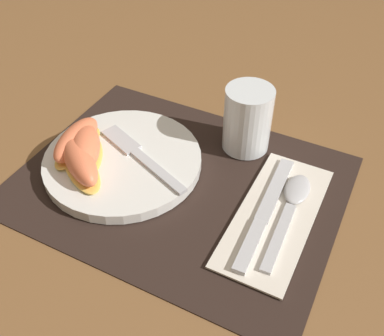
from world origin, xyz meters
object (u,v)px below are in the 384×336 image
plate (123,161)px  spoon (293,201)px  juice_glass (247,122)px  citrus_wedge_0 (77,141)px  citrus_wedge_2 (80,162)px  fork (137,154)px  knife (264,213)px  citrus_wedge_1 (85,150)px

plate → spoon: size_ratio=1.31×
juice_glass → citrus_wedge_0: (-0.21, -0.14, -0.01)m
citrus_wedge_2 → plate: bearing=55.9°
fork → citrus_wedge_2: bearing=-128.9°
spoon → citrus_wedge_0: 0.32m
juice_glass → citrus_wedge_2: size_ratio=0.87×
fork → knife: bearing=-3.8°
spoon → citrus_wedge_2: size_ratio=1.52×
citrus_wedge_0 → citrus_wedge_2: (0.03, -0.04, 0.00)m
citrus_wedge_1 → spoon: bearing=12.2°
plate → juice_glass: bearing=40.7°
plate → knife: plate is taller
juice_glass → citrus_wedge_1: juice_glass is taller
fork → citrus_wedge_0: bearing=-160.7°
citrus_wedge_0 → citrus_wedge_2: size_ratio=0.94×
knife → citrus_wedge_0: 0.29m
knife → citrus_wedge_2: bearing=-168.7°
knife → plate: bearing=180.0°
spoon → citrus_wedge_2: citrus_wedge_2 is taller
fork → citrus_wedge_0: size_ratio=1.62×
plate → fork: 0.02m
plate → citrus_wedge_0: (-0.07, -0.02, 0.02)m
citrus_wedge_1 → citrus_wedge_2: (0.01, -0.02, -0.00)m
knife → citrus_wedge_2: 0.26m
spoon → citrus_wedge_2: (-0.28, -0.09, 0.02)m
knife → citrus_wedge_1: bearing=-174.2°
juice_glass → knife: size_ratio=0.47×
juice_glass → spoon: bearing=-40.2°
knife → spoon: spoon is taller
juice_glass → spoon: 0.14m
juice_glass → citrus_wedge_0: 0.25m
plate → citrus_wedge_1: citrus_wedge_1 is taller
citrus_wedge_0 → citrus_wedge_2: bearing=-47.4°
citrus_wedge_2 → citrus_wedge_1: bearing=109.3°
plate → knife: (0.22, -0.00, -0.00)m
fork → citrus_wedge_1: bearing=-146.3°
citrus_wedge_1 → citrus_wedge_2: bearing=-70.7°
citrus_wedge_1 → knife: bearing=5.8°
knife → citrus_wedge_2: (-0.26, -0.05, 0.03)m
plate → fork: (0.02, 0.01, 0.01)m
plate → citrus_wedge_2: 0.07m
juice_glass → citrus_wedge_1: bearing=-141.1°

